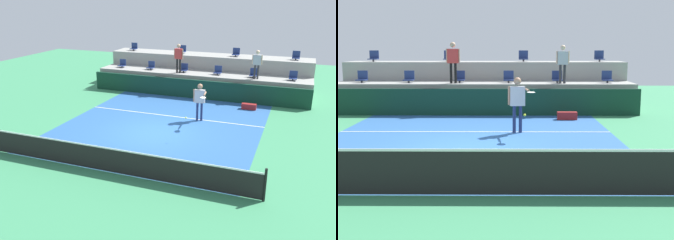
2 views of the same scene
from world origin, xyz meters
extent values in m
plane|color=#388456|center=(0.00, 0.00, 0.00)|extent=(40.00, 40.00, 0.00)
cube|color=#285693|center=(0.00, 1.00, 0.00)|extent=(9.00, 10.00, 0.01)
cube|color=white|center=(0.00, 2.40, 0.01)|extent=(9.00, 0.06, 0.00)
cube|color=black|center=(0.00, -4.00, 0.46)|extent=(10.40, 0.01, 0.87)
cube|color=white|center=(0.00, -4.00, 0.89)|extent=(10.40, 0.02, 0.05)
cube|color=#0F3323|center=(0.00, 6.00, 0.55)|extent=(13.00, 0.16, 1.10)
cube|color=gray|center=(0.00, 7.30, 0.62)|extent=(13.00, 1.80, 1.25)
cube|color=gray|center=(0.00, 9.10, 1.05)|extent=(13.00, 1.80, 2.10)
cylinder|color=#2D2D33|center=(-5.29, 7.15, 1.30)|extent=(0.08, 0.08, 0.10)
cube|color=navy|center=(-5.29, 7.15, 1.37)|extent=(0.44, 0.40, 0.04)
cube|color=navy|center=(-5.29, 7.33, 1.58)|extent=(0.44, 0.04, 0.38)
cylinder|color=#2D2D33|center=(-3.24, 7.15, 1.30)|extent=(0.08, 0.08, 0.10)
cube|color=navy|center=(-3.24, 7.15, 1.37)|extent=(0.44, 0.40, 0.04)
cube|color=navy|center=(-3.24, 7.33, 1.58)|extent=(0.44, 0.04, 0.38)
cylinder|color=#2D2D33|center=(-1.03, 7.15, 1.30)|extent=(0.08, 0.08, 0.10)
cube|color=navy|center=(-1.03, 7.15, 1.37)|extent=(0.44, 0.40, 0.04)
cube|color=navy|center=(-1.03, 7.33, 1.58)|extent=(0.44, 0.04, 0.38)
cylinder|color=#2D2D33|center=(1.10, 7.15, 1.30)|extent=(0.08, 0.08, 0.10)
cube|color=navy|center=(1.10, 7.15, 1.37)|extent=(0.44, 0.40, 0.04)
cube|color=navy|center=(1.10, 7.33, 1.58)|extent=(0.44, 0.04, 0.38)
cylinder|color=#2D2D33|center=(3.21, 7.15, 1.30)|extent=(0.08, 0.08, 0.10)
cube|color=navy|center=(3.21, 7.15, 1.37)|extent=(0.44, 0.40, 0.04)
cube|color=navy|center=(3.21, 7.33, 1.58)|extent=(0.44, 0.04, 0.38)
cylinder|color=#2D2D33|center=(5.38, 7.15, 1.30)|extent=(0.08, 0.08, 0.10)
cube|color=navy|center=(5.38, 7.15, 1.37)|extent=(0.44, 0.40, 0.04)
cube|color=navy|center=(5.38, 7.33, 1.58)|extent=(0.44, 0.04, 0.38)
cylinder|color=#2D2D33|center=(-5.29, 8.95, 2.15)|extent=(0.08, 0.08, 0.10)
cube|color=navy|center=(-5.29, 8.95, 2.22)|extent=(0.44, 0.40, 0.04)
cube|color=navy|center=(-5.29, 9.13, 2.43)|extent=(0.44, 0.04, 0.38)
cylinder|color=#2D2D33|center=(-1.75, 8.95, 2.15)|extent=(0.08, 0.08, 0.10)
cube|color=navy|center=(-1.75, 8.95, 2.22)|extent=(0.44, 0.40, 0.04)
cube|color=navy|center=(-1.75, 9.13, 2.43)|extent=(0.44, 0.04, 0.38)
cylinder|color=#2D2D33|center=(1.79, 8.95, 2.15)|extent=(0.08, 0.08, 0.10)
cube|color=navy|center=(1.79, 8.95, 2.22)|extent=(0.44, 0.40, 0.04)
cube|color=navy|center=(1.79, 9.13, 2.43)|extent=(0.44, 0.04, 0.38)
cylinder|color=#2D2D33|center=(5.37, 8.95, 2.15)|extent=(0.08, 0.08, 0.10)
cube|color=navy|center=(5.37, 8.95, 2.22)|extent=(0.44, 0.40, 0.04)
cube|color=navy|center=(5.37, 9.13, 2.43)|extent=(0.44, 0.04, 0.38)
cylinder|color=navy|center=(1.30, 2.27, 0.45)|extent=(0.12, 0.12, 0.90)
cylinder|color=navy|center=(1.51, 2.30, 0.45)|extent=(0.12, 0.12, 0.90)
cube|color=#B2B2B7|center=(1.40, 2.29, 1.22)|extent=(0.51, 0.24, 0.64)
sphere|color=#A87A5B|center=(1.40, 2.29, 1.70)|extent=(0.27, 0.27, 0.24)
cylinder|color=#A87A5B|center=(1.13, 2.25, 1.23)|extent=(0.08, 0.08, 0.60)
cylinder|color=#A87A5B|center=(1.72, 2.04, 1.43)|extent=(0.14, 0.57, 0.07)
cylinder|color=black|center=(1.77, 1.66, 1.43)|extent=(0.07, 0.26, 0.04)
ellipsoid|color=silver|center=(1.80, 1.38, 1.43)|extent=(0.30, 0.35, 0.03)
cylinder|color=black|center=(-1.36, 6.86, 1.68)|extent=(0.12, 0.12, 0.86)
cylinder|color=black|center=(-1.16, 6.84, 1.68)|extent=(0.12, 0.12, 0.86)
cube|color=red|center=(-1.26, 6.85, 2.41)|extent=(0.48, 0.22, 0.61)
sphere|color=tan|center=(-1.26, 6.85, 2.88)|extent=(0.25, 0.25, 0.23)
cylinder|color=tan|center=(-1.52, 6.88, 2.43)|extent=(0.08, 0.08, 0.57)
cylinder|color=tan|center=(-0.99, 6.82, 2.43)|extent=(0.08, 0.08, 0.57)
cylinder|color=#2D2D33|center=(3.30, 6.85, 1.65)|extent=(0.11, 0.11, 0.80)
cylinder|color=#2D2D33|center=(3.48, 6.85, 1.65)|extent=(0.11, 0.11, 0.80)
cube|color=#B2B2B7|center=(3.39, 6.85, 2.33)|extent=(0.43, 0.18, 0.56)
sphere|color=beige|center=(3.39, 6.85, 2.76)|extent=(0.22, 0.22, 0.22)
cylinder|color=beige|center=(3.14, 6.85, 2.35)|extent=(0.07, 0.07, 0.53)
cylinder|color=beige|center=(3.64, 6.85, 2.35)|extent=(0.07, 0.07, 0.53)
sphere|color=#CCE033|center=(1.56, -0.33, 1.00)|extent=(0.07, 0.07, 0.07)
cube|color=maroon|center=(3.38, 4.95, 0.15)|extent=(0.76, 0.28, 0.30)
camera|label=1|loc=(5.84, -13.71, 5.83)|focal=38.58mm
camera|label=2|loc=(1.16, -12.17, 2.83)|focal=47.66mm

